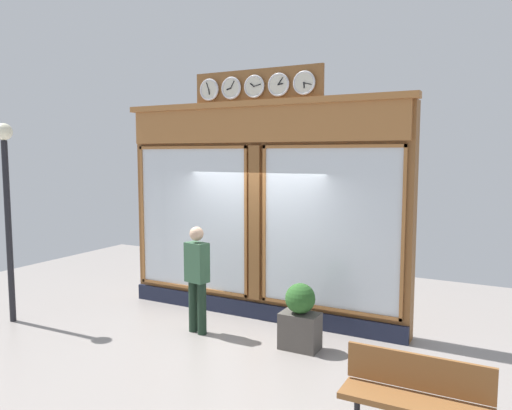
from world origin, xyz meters
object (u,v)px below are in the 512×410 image
at_px(street_lamp, 7,191).
at_px(planter_box, 300,331).
at_px(pedestrian, 197,275).
at_px(street_bench, 416,393).

distance_m(street_lamp, planter_box, 5.26).
distance_m(pedestrian, street_bench, 3.91).
xyz_separation_m(planter_box, street_bench, (-1.90, 1.67, 0.26)).
bearing_deg(street_lamp, pedestrian, -161.71).
bearing_deg(pedestrian, planter_box, -174.77).
height_order(street_lamp, planter_box, street_lamp).
bearing_deg(planter_box, street_lamp, 13.82).
bearing_deg(street_bench, planter_box, -41.30).
height_order(planter_box, street_bench, street_bench).
distance_m(planter_box, street_bench, 2.55).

